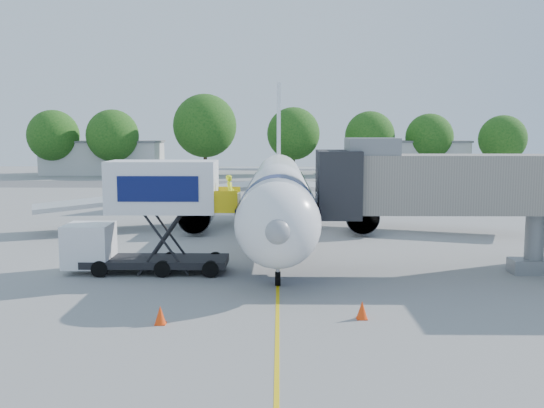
{
  "coord_description": "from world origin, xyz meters",
  "views": [
    {
      "loc": [
        0.07,
        -36.19,
        6.98
      ],
      "look_at": [
        -0.31,
        -5.34,
        3.2
      ],
      "focal_mm": 40.0,
      "sensor_mm": 36.0,
      "label": 1
    }
  ],
  "objects_px": {
    "aircraft": "(278,191)",
    "catering_hiloader": "(150,217)",
    "jet_bridge": "(444,185)",
    "ground_tug": "(174,343)"
  },
  "relations": [
    {
      "from": "catering_hiloader",
      "to": "ground_tug",
      "type": "distance_m",
      "value": 12.48
    },
    {
      "from": "aircraft",
      "to": "ground_tug",
      "type": "bearing_deg",
      "value": -97.55
    },
    {
      "from": "jet_bridge",
      "to": "catering_hiloader",
      "type": "height_order",
      "value": "jet_bridge"
    },
    {
      "from": "catering_hiloader",
      "to": "jet_bridge",
      "type": "bearing_deg",
      "value": 0.01
    },
    {
      "from": "aircraft",
      "to": "jet_bridge",
      "type": "relative_size",
      "value": 2.71
    },
    {
      "from": "jet_bridge",
      "to": "aircraft",
      "type": "bearing_deg",
      "value": 125.7
    },
    {
      "from": "aircraft",
      "to": "catering_hiloader",
      "type": "bearing_deg",
      "value": -119.4
    },
    {
      "from": "aircraft",
      "to": "catering_hiloader",
      "type": "height_order",
      "value": "aircraft"
    },
    {
      "from": "ground_tug",
      "to": "aircraft",
      "type": "bearing_deg",
      "value": 100.68
    },
    {
      "from": "aircraft",
      "to": "jet_bridge",
      "type": "xyz_separation_m",
      "value": [
        7.99,
        -11.12,
        1.39
      ]
    }
  ]
}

